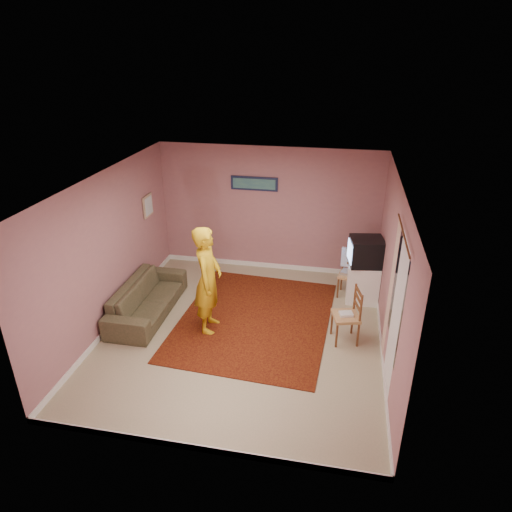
% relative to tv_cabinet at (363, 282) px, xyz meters
% --- Properties ---
extents(ground, '(5.00, 5.00, 0.00)m').
position_rel_tv_cabinet_xyz_m(ground, '(-1.95, -1.49, -0.37)').
color(ground, tan).
rests_on(ground, ground).
extents(wall_back, '(4.50, 0.02, 2.60)m').
position_rel_tv_cabinet_xyz_m(wall_back, '(-1.95, 1.01, 0.93)').
color(wall_back, '#A76E70').
rests_on(wall_back, ground).
extents(wall_front, '(4.50, 0.02, 2.60)m').
position_rel_tv_cabinet_xyz_m(wall_front, '(-1.95, -3.99, 0.93)').
color(wall_front, '#A76E70').
rests_on(wall_front, ground).
extents(wall_left, '(0.02, 5.00, 2.60)m').
position_rel_tv_cabinet_xyz_m(wall_left, '(-4.20, -1.49, 0.93)').
color(wall_left, '#A76E70').
rests_on(wall_left, ground).
extents(wall_right, '(0.02, 5.00, 2.60)m').
position_rel_tv_cabinet_xyz_m(wall_right, '(0.30, -1.49, 0.93)').
color(wall_right, '#A76E70').
rests_on(wall_right, ground).
extents(ceiling, '(4.50, 5.00, 0.02)m').
position_rel_tv_cabinet_xyz_m(ceiling, '(-1.95, -1.49, 2.23)').
color(ceiling, silver).
rests_on(ceiling, wall_back).
extents(baseboard_back, '(4.50, 0.02, 0.10)m').
position_rel_tv_cabinet_xyz_m(baseboard_back, '(-1.95, 1.00, -0.32)').
color(baseboard_back, white).
rests_on(baseboard_back, ground).
extents(baseboard_front, '(4.50, 0.02, 0.10)m').
position_rel_tv_cabinet_xyz_m(baseboard_front, '(-1.95, -3.98, -0.32)').
color(baseboard_front, white).
rests_on(baseboard_front, ground).
extents(baseboard_left, '(0.02, 5.00, 0.10)m').
position_rel_tv_cabinet_xyz_m(baseboard_left, '(-4.19, -1.49, -0.32)').
color(baseboard_left, white).
rests_on(baseboard_left, ground).
extents(baseboard_right, '(0.02, 5.00, 0.10)m').
position_rel_tv_cabinet_xyz_m(baseboard_right, '(0.29, -1.49, -0.32)').
color(baseboard_right, white).
rests_on(baseboard_right, ground).
extents(window, '(0.01, 1.10, 1.50)m').
position_rel_tv_cabinet_xyz_m(window, '(0.29, -2.39, 1.08)').
color(window, black).
rests_on(window, wall_right).
extents(curtain_sheer, '(0.01, 0.75, 2.10)m').
position_rel_tv_cabinet_xyz_m(curtain_sheer, '(0.28, -2.54, 0.88)').
color(curtain_sheer, white).
rests_on(curtain_sheer, wall_right).
extents(curtain_floral, '(0.01, 0.35, 2.10)m').
position_rel_tv_cabinet_xyz_m(curtain_floral, '(0.26, -1.84, 0.88)').
color(curtain_floral, '#EEE7CB').
rests_on(curtain_floral, wall_right).
extents(curtain_rod, '(0.02, 1.40, 0.02)m').
position_rel_tv_cabinet_xyz_m(curtain_rod, '(0.25, -2.39, 1.95)').
color(curtain_rod, brown).
rests_on(curtain_rod, wall_right).
extents(picture_back, '(0.95, 0.04, 0.28)m').
position_rel_tv_cabinet_xyz_m(picture_back, '(-2.25, 0.98, 1.48)').
color(picture_back, '#151C3B').
rests_on(picture_back, wall_back).
extents(picture_left, '(0.04, 0.38, 0.42)m').
position_rel_tv_cabinet_xyz_m(picture_left, '(-4.17, 0.11, 1.18)').
color(picture_left, tan).
rests_on(picture_left, wall_left).
extents(area_rug, '(2.71, 3.30, 0.02)m').
position_rel_tv_cabinet_xyz_m(area_rug, '(-1.83, -1.07, -0.36)').
color(area_rug, black).
rests_on(area_rug, ground).
extents(tv_cabinet, '(0.58, 0.53, 0.74)m').
position_rel_tv_cabinet_xyz_m(tv_cabinet, '(0.00, 0.00, 0.00)').
color(tv_cabinet, white).
rests_on(tv_cabinet, ground).
extents(crt_tv, '(0.66, 0.61, 0.50)m').
position_rel_tv_cabinet_xyz_m(crt_tv, '(-0.01, -0.00, 0.62)').
color(crt_tv, black).
rests_on(crt_tv, tv_cabinet).
extents(chair_a, '(0.46, 0.45, 0.48)m').
position_rel_tv_cabinet_xyz_m(chair_a, '(-0.25, 0.11, 0.17)').
color(chair_a, tan).
rests_on(chair_a, ground).
extents(dvd_player, '(0.38, 0.32, 0.06)m').
position_rel_tv_cabinet_xyz_m(dvd_player, '(-0.25, 0.11, 0.11)').
color(dvd_player, '#B4B4B9').
rests_on(dvd_player, chair_a).
extents(blue_throw, '(0.37, 0.05, 0.39)m').
position_rel_tv_cabinet_xyz_m(blue_throw, '(-0.25, 0.30, 0.34)').
color(blue_throw, '#97BDF8').
rests_on(blue_throw, chair_a).
extents(chair_b, '(0.49, 0.51, 0.51)m').
position_rel_tv_cabinet_xyz_m(chair_b, '(-0.29, -1.38, 0.20)').
color(chair_b, tan).
rests_on(chair_b, ground).
extents(game_console, '(0.24, 0.20, 0.04)m').
position_rel_tv_cabinet_xyz_m(game_console, '(-0.29, -1.38, 0.13)').
color(game_console, white).
rests_on(game_console, chair_b).
extents(sofa, '(0.80, 2.02, 0.59)m').
position_rel_tv_cabinet_xyz_m(sofa, '(-3.75, -1.20, -0.08)').
color(sofa, brown).
rests_on(sofa, ground).
extents(person, '(0.48, 0.70, 1.84)m').
position_rel_tv_cabinet_xyz_m(person, '(-2.53, -1.46, 0.55)').
color(person, gold).
rests_on(person, ground).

